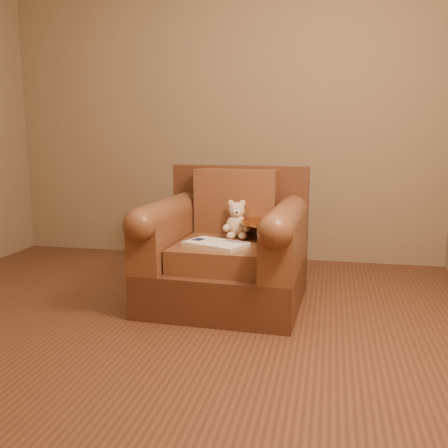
# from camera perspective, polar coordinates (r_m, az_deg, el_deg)

# --- Properties ---
(floor) EXTENTS (4.00, 4.00, 0.00)m
(floor) POSITION_cam_1_polar(r_m,az_deg,el_deg) (2.95, -8.91, -12.64)
(floor) COLOR brown
(floor) RESTS_ON ground
(room) EXTENTS (4.02, 4.02, 2.71)m
(room) POSITION_cam_1_polar(r_m,az_deg,el_deg) (2.78, -9.95, 21.98)
(room) COLOR #897454
(room) RESTS_ON ground
(armchair) EXTENTS (1.05, 1.00, 0.91)m
(armchair) POSITION_cam_1_polar(r_m,az_deg,el_deg) (3.42, 0.37, -3.11)
(armchair) COLOR #502D1A
(armchair) RESTS_ON floor
(teddy_bear) EXTENTS (0.19, 0.22, 0.26)m
(teddy_bear) POSITION_cam_1_polar(r_m,az_deg,el_deg) (3.45, 1.46, 0.10)
(teddy_bear) COLOR beige
(teddy_bear) RESTS_ON armchair
(guidebook) EXTENTS (0.44, 0.36, 0.03)m
(guidebook) POSITION_cam_1_polar(r_m,az_deg,el_deg) (3.17, -0.94, -2.33)
(guidebook) COLOR beige
(guidebook) RESTS_ON armchair
(side_table) EXTENTS (0.41, 0.41, 0.57)m
(side_table) POSITION_cam_1_polar(r_m,az_deg,el_deg) (3.43, 5.28, -3.90)
(side_table) COLOR #B97833
(side_table) RESTS_ON floor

